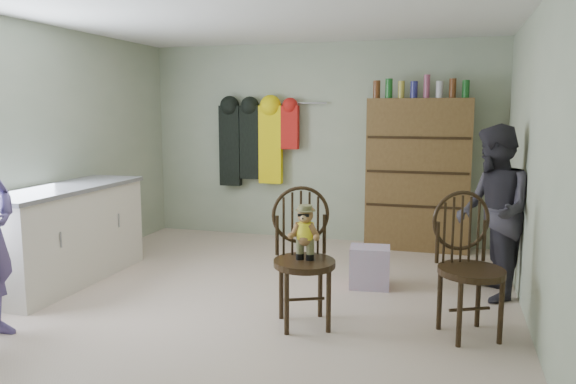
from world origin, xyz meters
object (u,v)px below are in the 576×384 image
(chair_front, at_px, (304,246))
(dresser, at_px, (418,174))
(counter, at_px, (65,234))
(chair_far, at_px, (468,259))

(chair_front, xyz_separation_m, dresser, (0.70, 2.70, 0.29))
(counter, height_order, chair_front, chair_front)
(counter, xyz_separation_m, chair_far, (3.72, -0.26, 0.10))
(counter, relative_size, chair_far, 1.73)
(counter, bearing_deg, chair_front, -9.06)
(chair_front, relative_size, dresser, 0.52)
(dresser, bearing_deg, chair_far, -78.46)
(chair_far, height_order, dresser, dresser)
(counter, distance_m, chair_far, 3.73)
(chair_front, xyz_separation_m, chair_far, (1.22, 0.14, -0.05))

